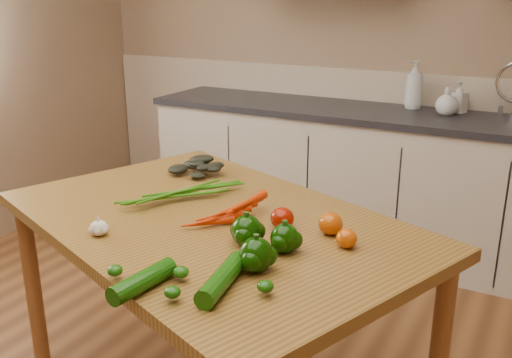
{
  "coord_description": "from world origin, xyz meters",
  "views": [
    {
      "loc": [
        1.22,
        -1.16,
        1.58
      ],
      "look_at": [
        0.23,
        0.66,
        0.9
      ],
      "focal_mm": 40.0,
      "sensor_mm": 36.0,
      "label": 1
    }
  ],
  "objects": [
    {
      "name": "tomato_b",
      "position": [
        0.61,
        0.48,
        0.86
      ],
      "size": [
        0.08,
        0.08,
        0.07
      ],
      "primitive_type": "ellipsoid",
      "color": "#BF4804",
      "rests_on": "table"
    },
    {
      "name": "room",
      "position": [
        0.0,
        0.17,
        1.25
      ],
      "size": [
        4.04,
        5.04,
        2.64
      ],
      "color": "brown",
      "rests_on": "ground"
    },
    {
      "name": "zucchini_a",
      "position": [
        0.49,
        -0.0,
        0.85
      ],
      "size": [
        0.1,
        0.25,
        0.06
      ],
      "primitive_type": "cylinder",
      "rotation": [
        1.57,
        0.0,
        0.16
      ],
      "color": "#114507",
      "rests_on": "table"
    },
    {
      "name": "garlic_bulb",
      "position": [
        -0.06,
        0.11,
        0.84
      ],
      "size": [
        0.06,
        0.06,
        0.05
      ],
      "primitive_type": "ellipsoid",
      "color": "silver",
      "rests_on": "table"
    },
    {
      "name": "soap_bottle_b",
      "position": [
        0.68,
        2.36,
        0.99
      ],
      "size": [
        0.11,
        0.11,
        0.18
      ],
      "primitive_type": "imported",
      "rotation": [
        0.0,
        0.0,
        5.92
      ],
      "color": "silver",
      "rests_on": "counter_run"
    },
    {
      "name": "zucchini_b",
      "position": [
        0.31,
        -0.11,
        0.85
      ],
      "size": [
        0.08,
        0.22,
        0.05
      ],
      "primitive_type": "cylinder",
      "rotation": [
        1.57,
        0.0,
        -0.1
      ],
      "color": "#114507",
      "rests_on": "table"
    },
    {
      "name": "pepper_c",
      "position": [
        0.52,
        0.13,
        0.87
      ],
      "size": [
        0.1,
        0.1,
        0.1
      ],
      "primitive_type": "sphere",
      "color": "#0C3102",
      "rests_on": "table"
    },
    {
      "name": "table",
      "position": [
        0.18,
        0.41,
        0.73
      ],
      "size": [
        1.78,
        1.46,
        0.82
      ],
      "rotation": [
        0.0,
        0.0,
        -0.37
      ],
      "color": "olive",
      "rests_on": "ground"
    },
    {
      "name": "pepper_a",
      "position": [
        0.41,
        0.27,
        0.87
      ],
      "size": [
        0.1,
        0.1,
        0.1
      ],
      "primitive_type": "sphere",
      "color": "#0C3102",
      "rests_on": "table"
    },
    {
      "name": "soap_bottle_c",
      "position": [
        0.63,
        2.24,
        0.98
      ],
      "size": [
        0.18,
        0.18,
        0.16
      ],
      "primitive_type": "imported",
      "rotation": [
        0.0,
        0.0,
        3.85
      ],
      "color": "silver",
      "rests_on": "counter_run"
    },
    {
      "name": "carrot_bunch",
      "position": [
        0.18,
        0.46,
        0.86
      ],
      "size": [
        0.34,
        0.31,
        0.08
      ],
      "primitive_type": null,
      "rotation": [
        0.0,
        0.0,
        -0.37
      ],
      "color": "red",
      "rests_on": "table"
    },
    {
      "name": "tomato_c",
      "position": [
        0.69,
        0.41,
        0.85
      ],
      "size": [
        0.07,
        0.07,
        0.06
      ],
      "primitive_type": "ellipsoid",
      "color": "#BF4804",
      "rests_on": "table"
    },
    {
      "name": "soap_bottle_a",
      "position": [
        0.41,
        2.36,
        1.05
      ],
      "size": [
        0.15,
        0.15,
        0.29
      ],
      "primitive_type": "imported",
      "rotation": [
        0.0,
        0.0,
        5.82
      ],
      "color": "silver",
      "rests_on": "counter_run"
    },
    {
      "name": "pepper_b",
      "position": [
        0.54,
        0.28,
        0.86
      ],
      "size": [
        0.09,
        0.09,
        0.09
      ],
      "primitive_type": "sphere",
      "color": "#0C3102",
      "rests_on": "table"
    },
    {
      "name": "tomato_a",
      "position": [
        0.45,
        0.45,
        0.86
      ],
      "size": [
        0.08,
        0.08,
        0.07
      ],
      "primitive_type": "ellipsoid",
      "color": "#8E1302",
      "rests_on": "table"
    },
    {
      "name": "counter_run",
      "position": [
        0.21,
        2.19,
        0.46
      ],
      "size": [
        2.84,
        0.64,
        1.14
      ],
      "color": "beige",
      "rests_on": "ground"
    },
    {
      "name": "leafy_greens",
      "position": [
        -0.14,
        0.81,
        0.87
      ],
      "size": [
        0.22,
        0.2,
        0.11
      ],
      "primitive_type": null,
      "color": "black",
      "rests_on": "table"
    }
  ]
}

